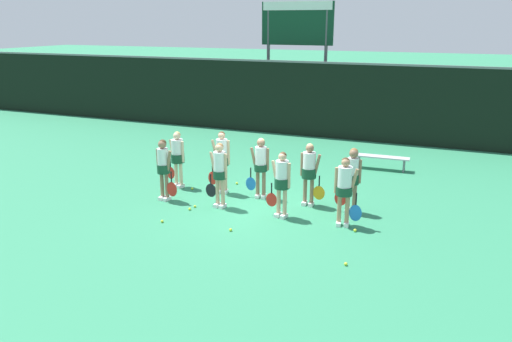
{
  "coord_description": "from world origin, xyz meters",
  "views": [
    {
      "loc": [
        4.69,
        -11.37,
        4.63
      ],
      "look_at": [
        0.01,
        0.04,
        0.91
      ],
      "focal_mm": 35.0,
      "sensor_mm": 36.0,
      "label": 1
    }
  ],
  "objects_px": {
    "tennis_ball_4": "(162,221)",
    "player_6": "(261,163)",
    "player_7": "(309,169)",
    "tennis_ball_5": "(231,230)",
    "player_1": "(219,170)",
    "tennis_ball_2": "(346,264)",
    "tennis_ball_3": "(192,189)",
    "tennis_ball_9": "(209,186)",
    "tennis_ball_8": "(237,183)",
    "player_2": "(282,180)",
    "tennis_ball_7": "(273,200)",
    "player_4": "(177,155)",
    "tennis_ball_1": "(355,230)",
    "scoreboard": "(297,33)",
    "player_0": "(164,165)",
    "player_5": "(222,157)",
    "bench_courtside": "(381,158)",
    "player_8": "(352,175)",
    "tennis_ball_0": "(190,209)",
    "tennis_ball_6": "(195,206)",
    "player_3": "(345,186)"
  },
  "relations": [
    {
      "from": "tennis_ball_3",
      "to": "tennis_ball_4",
      "type": "bearing_deg",
      "value": -77.61
    },
    {
      "from": "scoreboard",
      "to": "player_6",
      "type": "relative_size",
      "value": 3.27
    },
    {
      "from": "player_0",
      "to": "player_2",
      "type": "relative_size",
      "value": 1.01
    },
    {
      "from": "tennis_ball_5",
      "to": "tennis_ball_3",
      "type": "bearing_deg",
      "value": 135.15
    },
    {
      "from": "player_0",
      "to": "tennis_ball_6",
      "type": "height_order",
      "value": "player_0"
    },
    {
      "from": "tennis_ball_7",
      "to": "player_3",
      "type": "bearing_deg",
      "value": -23.92
    },
    {
      "from": "tennis_ball_2",
      "to": "tennis_ball_7",
      "type": "distance_m",
      "value": 3.92
    },
    {
      "from": "player_8",
      "to": "tennis_ball_0",
      "type": "bearing_deg",
      "value": -162.84
    },
    {
      "from": "player_2",
      "to": "player_0",
      "type": "bearing_deg",
      "value": -169.1
    },
    {
      "from": "player_1",
      "to": "player_6",
      "type": "distance_m",
      "value": 1.28
    },
    {
      "from": "player_6",
      "to": "tennis_ball_4",
      "type": "height_order",
      "value": "player_6"
    },
    {
      "from": "player_5",
      "to": "player_3",
      "type": "bearing_deg",
      "value": -25.25
    },
    {
      "from": "player_6",
      "to": "tennis_ball_9",
      "type": "distance_m",
      "value": 1.95
    },
    {
      "from": "tennis_ball_4",
      "to": "player_6",
      "type": "bearing_deg",
      "value": 59.27
    },
    {
      "from": "tennis_ball_0",
      "to": "tennis_ball_8",
      "type": "height_order",
      "value": "same"
    },
    {
      "from": "tennis_ball_2",
      "to": "tennis_ball_6",
      "type": "xyz_separation_m",
      "value": [
        -4.31,
        1.68,
        -0.0
      ]
    },
    {
      "from": "tennis_ball_5",
      "to": "tennis_ball_6",
      "type": "height_order",
      "value": "tennis_ball_5"
    },
    {
      "from": "player_5",
      "to": "tennis_ball_8",
      "type": "relative_size",
      "value": 25.18
    },
    {
      "from": "player_5",
      "to": "scoreboard",
      "type": "bearing_deg",
      "value": 85.61
    },
    {
      "from": "player_8",
      "to": "tennis_ball_2",
      "type": "distance_m",
      "value": 3.09
    },
    {
      "from": "player_7",
      "to": "tennis_ball_5",
      "type": "distance_m",
      "value": 2.76
    },
    {
      "from": "scoreboard",
      "to": "player_0",
      "type": "bearing_deg",
      "value": -91.85
    },
    {
      "from": "player_7",
      "to": "tennis_ball_3",
      "type": "bearing_deg",
      "value": 179.54
    },
    {
      "from": "tennis_ball_7",
      "to": "tennis_ball_6",
      "type": "bearing_deg",
      "value": -143.93
    },
    {
      "from": "player_2",
      "to": "tennis_ball_9",
      "type": "xyz_separation_m",
      "value": [
        -2.69,
        1.34,
        -0.93
      ]
    },
    {
      "from": "player_6",
      "to": "tennis_ball_8",
      "type": "bearing_deg",
      "value": 133.01
    },
    {
      "from": "player_6",
      "to": "tennis_ball_4",
      "type": "relative_size",
      "value": 24.1
    },
    {
      "from": "tennis_ball_4",
      "to": "player_3",
      "type": "bearing_deg",
      "value": 20.25
    },
    {
      "from": "player_3",
      "to": "tennis_ball_2",
      "type": "relative_size",
      "value": 23.49
    },
    {
      "from": "player_8",
      "to": "tennis_ball_4",
      "type": "height_order",
      "value": "player_8"
    },
    {
      "from": "tennis_ball_3",
      "to": "tennis_ball_7",
      "type": "relative_size",
      "value": 0.94
    },
    {
      "from": "player_6",
      "to": "tennis_ball_2",
      "type": "distance_m",
      "value": 4.4
    },
    {
      "from": "player_2",
      "to": "player_4",
      "type": "height_order",
      "value": "player_2"
    },
    {
      "from": "scoreboard",
      "to": "player_2",
      "type": "relative_size",
      "value": 3.28
    },
    {
      "from": "scoreboard",
      "to": "tennis_ball_5",
      "type": "height_order",
      "value": "scoreboard"
    },
    {
      "from": "tennis_ball_2",
      "to": "tennis_ball_8",
      "type": "distance_m",
      "value": 5.61
    },
    {
      "from": "tennis_ball_0",
      "to": "tennis_ball_2",
      "type": "xyz_separation_m",
      "value": [
        4.34,
        -1.46,
        0.0
      ]
    },
    {
      "from": "tennis_ball_1",
      "to": "scoreboard",
      "type": "bearing_deg",
      "value": 114.89
    },
    {
      "from": "player_2",
      "to": "tennis_ball_7",
      "type": "bearing_deg",
      "value": 130.81
    },
    {
      "from": "tennis_ball_9",
      "to": "tennis_ball_8",
      "type": "bearing_deg",
      "value": 42.07
    },
    {
      "from": "bench_courtside",
      "to": "tennis_ball_7",
      "type": "bearing_deg",
      "value": -120.08
    },
    {
      "from": "player_4",
      "to": "tennis_ball_1",
      "type": "relative_size",
      "value": 22.95
    },
    {
      "from": "player_4",
      "to": "player_7",
      "type": "bearing_deg",
      "value": 11.52
    },
    {
      "from": "tennis_ball_4",
      "to": "tennis_ball_5",
      "type": "height_order",
      "value": "same"
    },
    {
      "from": "bench_courtside",
      "to": "tennis_ball_3",
      "type": "distance_m",
      "value": 6.23
    },
    {
      "from": "tennis_ball_8",
      "to": "player_0",
      "type": "bearing_deg",
      "value": -122.92
    },
    {
      "from": "player_1",
      "to": "tennis_ball_2",
      "type": "xyz_separation_m",
      "value": [
        3.73,
        -1.98,
        -0.96
      ]
    },
    {
      "from": "tennis_ball_1",
      "to": "tennis_ball_9",
      "type": "distance_m",
      "value": 4.81
    },
    {
      "from": "tennis_ball_8",
      "to": "player_7",
      "type": "bearing_deg",
      "value": -19.11
    },
    {
      "from": "player_2",
      "to": "tennis_ball_7",
      "type": "height_order",
      "value": "player_2"
    }
  ]
}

